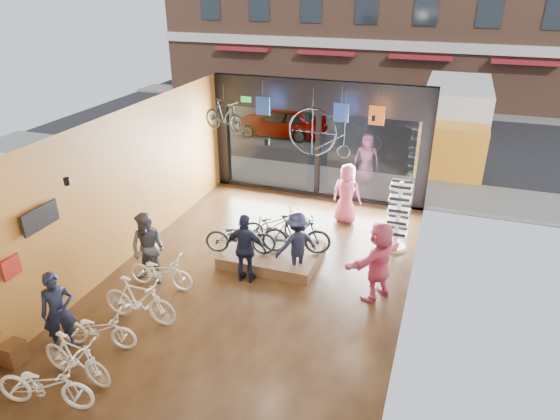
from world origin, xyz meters
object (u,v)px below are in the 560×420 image
at_px(floor_bike_0, 45,384).
at_px(customer_2, 246,249).
at_px(floor_bike_2, 98,329).
at_px(hung_bike, 224,116).
at_px(display_bike_right, 274,225).
at_px(display_bike_mid, 296,235).
at_px(floor_bike_4, 161,271).
at_px(customer_1, 148,249).
at_px(street_car, 281,121).
at_px(customer_0, 58,312).
at_px(penny_farthing, 322,135).
at_px(customer_3, 297,244).
at_px(floor_bike_3, 139,300).
at_px(display_platform, 272,254).
at_px(floor_bike_1, 76,358).
at_px(customer_5, 379,261).
at_px(display_bike_left, 240,236).
at_px(box_truck, 454,125).
at_px(customer_4, 347,193).
at_px(sunglasses_rack, 398,216).

relative_size(floor_bike_0, customer_2, 0.99).
distance_m(floor_bike_2, hung_bike, 7.33).
bearing_deg(display_bike_right, display_bike_mid, -149.87).
relative_size(floor_bike_4, customer_1, 0.90).
xyz_separation_m(street_car, floor_bike_4, (1.31, -12.46, -0.27)).
relative_size(customer_0, penny_farthing, 0.94).
xyz_separation_m(floor_bike_4, customer_3, (2.81, 1.62, 0.40)).
xyz_separation_m(street_car, customer_3, (4.11, -10.84, 0.13)).
relative_size(customer_3, hung_bike, 1.04).
xyz_separation_m(floor_bike_0, customer_2, (1.72, 4.66, 0.42)).
bearing_deg(floor_bike_3, display_platform, -28.83).
bearing_deg(floor_bike_1, floor_bike_3, 2.96).
bearing_deg(floor_bike_3, floor_bike_4, 11.35).
distance_m(street_car, customer_3, 11.60).
height_order(street_car, floor_bike_2, street_car).
bearing_deg(display_platform, customer_5, -15.33).
distance_m(floor_bike_3, customer_2, 2.66).
distance_m(display_bike_left, customer_2, 0.83).
height_order(floor_bike_4, customer_5, customer_5).
bearing_deg(customer_0, street_car, 47.77).
xyz_separation_m(display_bike_left, display_bike_mid, (1.32, 0.45, 0.06)).
height_order(box_truck, customer_4, box_truck).
xyz_separation_m(display_bike_right, customer_0, (-2.60, -4.98, 0.10)).
bearing_deg(box_truck, street_car, 172.28).
bearing_deg(floor_bike_3, display_bike_left, -21.08).
distance_m(floor_bike_3, display_bike_right, 4.12).
relative_size(customer_0, customer_2, 0.97).
relative_size(display_platform, customer_2, 1.37).
relative_size(floor_bike_0, customer_1, 0.96).
height_order(floor_bike_2, customer_2, customer_2).
bearing_deg(customer_0, floor_bike_4, 29.55).
height_order(floor_bike_3, floor_bike_4, floor_bike_3).
bearing_deg(customer_5, customer_1, -47.21).
bearing_deg(floor_bike_0, customer_2, -31.40).
bearing_deg(customer_5, floor_bike_0, -13.11).
xyz_separation_m(floor_bike_0, floor_bike_2, (-0.12, 1.55, -0.05)).
relative_size(display_bike_mid, sunglasses_rack, 0.90).
height_order(street_car, customer_2, customer_2).
xyz_separation_m(floor_bike_0, display_bike_right, (1.84, 6.28, 0.29)).
xyz_separation_m(floor_bike_2, display_bike_mid, (2.72, 4.26, 0.42)).
bearing_deg(floor_bike_3, display_bike_right, -23.76).
bearing_deg(customer_5, customer_3, -69.80).
bearing_deg(display_platform, box_truck, 66.88).
relative_size(floor_bike_1, display_bike_left, 0.88).
distance_m(box_truck, customer_5, 10.29).
xyz_separation_m(floor_bike_4, penny_farthing, (2.46, 5.12, 2.08)).
bearing_deg(floor_bike_1, floor_bike_0, 179.86).
bearing_deg(penny_farthing, customer_4, -17.92).
bearing_deg(box_truck, floor_bike_3, -114.57).
bearing_deg(floor_bike_3, penny_farthing, -19.36).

